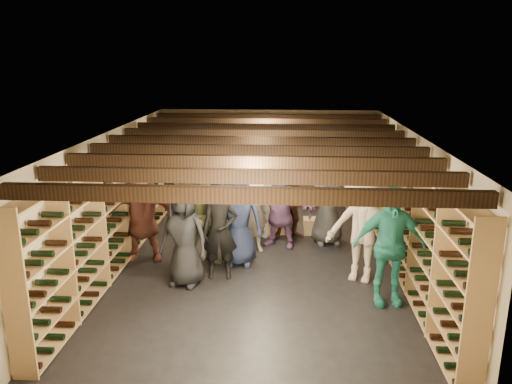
{
  "coord_description": "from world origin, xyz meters",
  "views": [
    {
      "loc": [
        0.49,
        -8.7,
        3.73
      ],
      "look_at": [
        -0.08,
        0.2,
        1.28
      ],
      "focal_mm": 35.0,
      "sensor_mm": 36.0,
      "label": 1
    }
  ],
  "objects_px": {
    "person_5": "(142,212)",
    "person_9": "(261,199)",
    "person_1": "(220,231)",
    "person_3": "(362,227)",
    "person_0": "(184,237)",
    "crate_loose": "(322,224)",
    "person_7": "(252,208)",
    "person_10": "(228,211)",
    "person_4": "(389,246)",
    "person_2": "(206,216)",
    "person_12": "(328,202)",
    "crate_stack_left": "(278,222)",
    "person_8": "(293,200)",
    "crate_stack_right": "(316,226)",
    "person_6": "(238,219)",
    "person_11": "(280,204)"
  },
  "relations": [
    {
      "from": "person_9",
      "to": "person_1",
      "type": "bearing_deg",
      "value": -86.33
    },
    {
      "from": "person_2",
      "to": "person_9",
      "type": "height_order",
      "value": "person_2"
    },
    {
      "from": "person_0",
      "to": "person_9",
      "type": "bearing_deg",
      "value": 78.72
    },
    {
      "from": "person_8",
      "to": "person_11",
      "type": "height_order",
      "value": "person_11"
    },
    {
      "from": "person_10",
      "to": "person_7",
      "type": "bearing_deg",
      "value": -26.75
    },
    {
      "from": "person_10",
      "to": "person_0",
      "type": "bearing_deg",
      "value": -109.79
    },
    {
      "from": "crate_stack_right",
      "to": "person_0",
      "type": "bearing_deg",
      "value": -131.28
    },
    {
      "from": "person_0",
      "to": "person_1",
      "type": "distance_m",
      "value": 0.64
    },
    {
      "from": "person_3",
      "to": "person_12",
      "type": "bearing_deg",
      "value": 125.27
    },
    {
      "from": "person_4",
      "to": "person_0",
      "type": "bearing_deg",
      "value": 167.7
    },
    {
      "from": "person_5",
      "to": "person_9",
      "type": "relative_size",
      "value": 1.13
    },
    {
      "from": "person_1",
      "to": "person_11",
      "type": "distance_m",
      "value": 1.86
    },
    {
      "from": "crate_stack_left",
      "to": "person_7",
      "type": "xyz_separation_m",
      "value": [
        -0.49,
        -1.03,
        0.63
      ]
    },
    {
      "from": "person_10",
      "to": "person_4",
      "type": "bearing_deg",
      "value": -42.88
    },
    {
      "from": "person_9",
      "to": "person_5",
      "type": "bearing_deg",
      "value": -127.86
    },
    {
      "from": "person_7",
      "to": "person_10",
      "type": "bearing_deg",
      "value": 136.84
    },
    {
      "from": "person_1",
      "to": "person_9",
      "type": "relative_size",
      "value": 1.03
    },
    {
      "from": "person_4",
      "to": "person_2",
      "type": "bearing_deg",
      "value": 152.82
    },
    {
      "from": "person_4",
      "to": "person_6",
      "type": "distance_m",
      "value": 2.78
    },
    {
      "from": "crate_stack_right",
      "to": "person_9",
      "type": "bearing_deg",
      "value": -167.4
    },
    {
      "from": "person_7",
      "to": "person_10",
      "type": "xyz_separation_m",
      "value": [
        -0.51,
        0.21,
        -0.14
      ]
    },
    {
      "from": "crate_loose",
      "to": "person_10",
      "type": "xyz_separation_m",
      "value": [
        -1.96,
        -1.25,
        0.66
      ]
    },
    {
      "from": "person_8",
      "to": "person_10",
      "type": "bearing_deg",
      "value": -168.67
    },
    {
      "from": "person_0",
      "to": "person_8",
      "type": "distance_m",
      "value": 2.98
    },
    {
      "from": "person_7",
      "to": "person_8",
      "type": "bearing_deg",
      "value": 24.59
    },
    {
      "from": "person_8",
      "to": "person_12",
      "type": "relative_size",
      "value": 0.94
    },
    {
      "from": "crate_stack_left",
      "to": "person_8",
      "type": "xyz_separation_m",
      "value": [
        0.32,
        -0.23,
        0.57
      ]
    },
    {
      "from": "person_7",
      "to": "person_12",
      "type": "distance_m",
      "value": 1.59
    },
    {
      "from": "person_5",
      "to": "person_9",
      "type": "distance_m",
      "value": 2.54
    },
    {
      "from": "person_1",
      "to": "person_3",
      "type": "distance_m",
      "value": 2.4
    },
    {
      "from": "person_5",
      "to": "person_12",
      "type": "relative_size",
      "value": 1.05
    },
    {
      "from": "person_4",
      "to": "person_1",
      "type": "bearing_deg",
      "value": 159.74
    },
    {
      "from": "crate_loose",
      "to": "person_1",
      "type": "xyz_separation_m",
      "value": [
        -1.92,
        -2.71,
        0.76
      ]
    },
    {
      "from": "person_6",
      "to": "person_9",
      "type": "bearing_deg",
      "value": 74.82
    },
    {
      "from": "person_2",
      "to": "person_3",
      "type": "height_order",
      "value": "person_3"
    },
    {
      "from": "person_3",
      "to": "person_9",
      "type": "relative_size",
      "value": 1.16
    },
    {
      "from": "person_5",
      "to": "person_9",
      "type": "height_order",
      "value": "person_5"
    },
    {
      "from": "person_4",
      "to": "person_9",
      "type": "relative_size",
      "value": 1.15
    },
    {
      "from": "crate_stack_right",
      "to": "person_6",
      "type": "relative_size",
      "value": 0.29
    },
    {
      "from": "crate_stack_right",
      "to": "person_10",
      "type": "distance_m",
      "value": 2.07
    },
    {
      "from": "person_4",
      "to": "person_12",
      "type": "xyz_separation_m",
      "value": [
        -0.72,
        2.52,
        -0.06
      ]
    },
    {
      "from": "person_0",
      "to": "person_8",
      "type": "height_order",
      "value": "person_0"
    },
    {
      "from": "person_9",
      "to": "person_12",
      "type": "height_order",
      "value": "person_12"
    },
    {
      "from": "person_0",
      "to": "person_1",
      "type": "bearing_deg",
      "value": 44.37
    },
    {
      "from": "crate_loose",
      "to": "person_5",
      "type": "height_order",
      "value": "person_5"
    },
    {
      "from": "crate_stack_left",
      "to": "person_2",
      "type": "xyz_separation_m",
      "value": [
        -1.27,
        -1.78,
        0.69
      ]
    },
    {
      "from": "person_9",
      "to": "person_8",
      "type": "bearing_deg",
      "value": 18.7
    },
    {
      "from": "crate_loose",
      "to": "person_12",
      "type": "distance_m",
      "value": 1.24
    },
    {
      "from": "person_0",
      "to": "person_7",
      "type": "bearing_deg",
      "value": 71.52
    },
    {
      "from": "crate_stack_left",
      "to": "person_0",
      "type": "bearing_deg",
      "value": -120.11
    }
  ]
}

